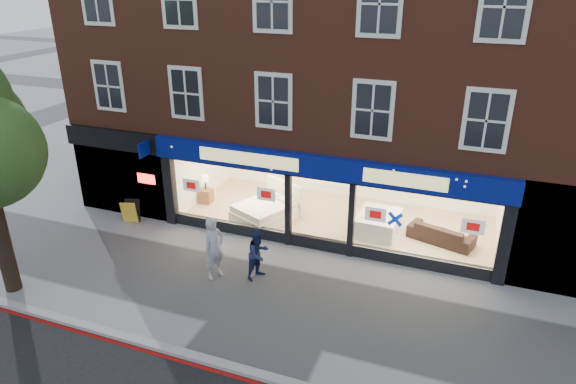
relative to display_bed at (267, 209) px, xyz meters
The scene contains 12 objects.
ground 5.02m from the display_bed, 61.50° to the right, with size 120.00×120.00×0.00m, color gray.
kerb_line 7.88m from the display_bed, 72.34° to the right, with size 60.00×0.10×0.01m, color #8C0A07.
kerb_stone 7.68m from the display_bed, 71.89° to the right, with size 60.00×0.25×0.12m, color gray.
showroom_floor 2.56m from the display_bed, 19.76° to the left, with size 11.00×4.50×0.10m, color tan.
building 7.14m from the display_bed, 47.01° to the left, with size 19.00×8.26×10.30m.
display_bed is the anchor object (origin of this frame).
bedside_table 2.75m from the display_bed, behind, with size 0.45×0.45×0.55m, color brown.
mattress_stack 4.00m from the display_bed, ahead, with size 1.39×1.74×0.67m.
sofa 6.10m from the display_bed, ahead, with size 2.14×0.83×0.62m, color black.
a_board 4.89m from the display_bed, 157.34° to the right, with size 0.56×0.36×0.85m, color yellow.
pedestrian_grey 3.99m from the display_bed, 89.95° to the right, with size 0.69×0.45×1.90m, color #A3A5AB.
pedestrian_blue 3.76m from the display_bed, 70.83° to the right, with size 0.76×0.59×1.55m, color #181F43.
Camera 1 is at (4.27, -11.00, 8.45)m, focal length 32.00 mm.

